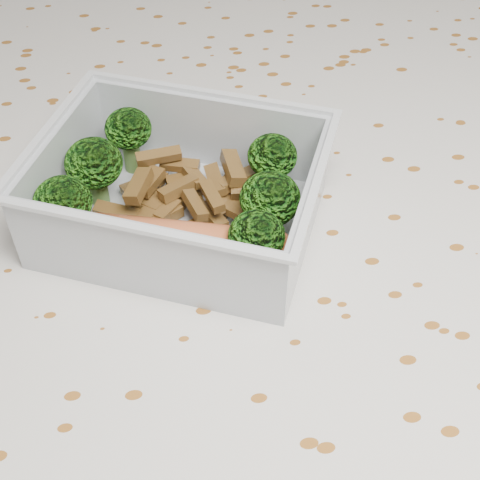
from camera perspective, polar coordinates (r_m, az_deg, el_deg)
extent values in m
cube|color=brown|center=(0.44, 0.46, -4.68)|extent=(1.40, 0.90, 0.04)
cube|color=silver|center=(0.42, 0.48, -2.71)|extent=(1.46, 0.96, 0.01)
cube|color=silver|center=(0.86, -4.91, 17.16)|extent=(1.46, 0.01, 0.18)
cube|color=silver|center=(0.45, -4.89, 1.49)|extent=(0.21, 0.19, 0.00)
cube|color=silver|center=(0.47, -2.61, 9.19)|extent=(0.16, 0.07, 0.06)
cube|color=silver|center=(0.39, -8.18, -1.61)|extent=(0.16, 0.07, 0.06)
cube|color=silver|center=(0.41, 5.74, 2.28)|extent=(0.05, 0.11, 0.06)
cube|color=silver|center=(0.46, -14.94, 6.06)|extent=(0.05, 0.11, 0.06)
cube|color=silver|center=(0.46, -2.56, 12.44)|extent=(0.17, 0.08, 0.00)
cube|color=silver|center=(0.36, -8.90, 1.02)|extent=(0.17, 0.08, 0.00)
cube|color=silver|center=(0.39, 6.69, 5.26)|extent=(0.06, 0.12, 0.00)
cube|color=silver|center=(0.44, -16.16, 9.04)|extent=(0.06, 0.12, 0.00)
cylinder|color=#608C3F|center=(0.48, -9.19, 7.15)|extent=(0.02, 0.02, 0.02)
ellipsoid|color=#358316|center=(0.47, -9.52, 9.37)|extent=(0.03, 0.03, 0.03)
cylinder|color=#608C3F|center=(0.46, 2.67, 4.88)|extent=(0.02, 0.02, 0.02)
ellipsoid|color=#358316|center=(0.44, 2.78, 7.17)|extent=(0.03, 0.03, 0.03)
cylinder|color=#608C3F|center=(0.46, -11.93, 4.18)|extent=(0.02, 0.02, 0.02)
ellipsoid|color=#358316|center=(0.45, -12.38, 6.43)|extent=(0.04, 0.04, 0.03)
cylinder|color=#608C3F|center=(0.43, 2.48, 1.21)|extent=(0.02, 0.02, 0.02)
ellipsoid|color=#358316|center=(0.41, 2.59, 3.54)|extent=(0.04, 0.04, 0.03)
cylinder|color=#608C3F|center=(0.44, -14.32, 0.91)|extent=(0.02, 0.02, 0.02)
ellipsoid|color=#358316|center=(0.42, -14.88, 3.16)|extent=(0.04, 0.04, 0.03)
cylinder|color=#608C3F|center=(0.40, 1.37, -1.97)|extent=(0.02, 0.02, 0.02)
ellipsoid|color=#358316|center=(0.39, 1.43, 0.36)|extent=(0.03, 0.03, 0.03)
cube|color=brown|center=(0.44, -6.16, 2.38)|extent=(0.02, 0.02, 0.01)
cube|color=brown|center=(0.47, -8.88, 4.44)|extent=(0.02, 0.02, 0.01)
cube|color=brown|center=(0.46, -1.15, 4.62)|extent=(0.02, 0.02, 0.01)
cube|color=brown|center=(0.47, -5.15, 6.39)|extent=(0.03, 0.02, 0.01)
cube|color=brown|center=(0.45, -7.93, 3.16)|extent=(0.02, 0.02, 0.01)
cube|color=brown|center=(0.44, -3.28, 2.35)|extent=(0.01, 0.03, 0.01)
cube|color=brown|center=(0.44, -7.98, 1.94)|extent=(0.03, 0.03, 0.01)
cube|color=brown|center=(0.45, -0.61, 6.18)|extent=(0.01, 0.03, 0.01)
cube|color=brown|center=(0.45, -1.14, 2.96)|extent=(0.03, 0.02, 0.01)
cube|color=brown|center=(0.46, -4.04, 5.60)|extent=(0.02, 0.03, 0.01)
cube|color=brown|center=(0.44, 0.92, 4.16)|extent=(0.03, 0.01, 0.01)
cube|color=brown|center=(0.43, -3.86, 2.99)|extent=(0.02, 0.03, 0.01)
cube|color=brown|center=(0.43, 0.39, 2.12)|extent=(0.02, 0.02, 0.01)
cube|color=brown|center=(0.46, -6.95, 7.12)|extent=(0.03, 0.01, 0.01)
cube|color=brown|center=(0.44, -8.64, 4.59)|extent=(0.02, 0.03, 0.01)
cube|color=brown|center=(0.45, -0.25, 5.16)|extent=(0.03, 0.02, 0.01)
cube|color=brown|center=(0.45, -0.90, 3.49)|extent=(0.03, 0.02, 0.01)
cube|color=brown|center=(0.45, -2.13, 5.12)|extent=(0.01, 0.03, 0.01)
cube|color=brown|center=(0.48, -7.40, 5.61)|extent=(0.02, 0.02, 0.01)
cube|color=brown|center=(0.46, -6.50, 3.38)|extent=(0.03, 0.02, 0.01)
cube|color=brown|center=(0.45, -7.73, 4.98)|extent=(0.02, 0.03, 0.01)
cube|color=brown|center=(0.44, -7.24, 1.76)|extent=(0.02, 0.03, 0.01)
cube|color=brown|center=(0.46, -4.32, 4.80)|extent=(0.02, 0.02, 0.01)
cube|color=brown|center=(0.45, -10.41, 2.29)|extent=(0.03, 0.02, 0.01)
cube|color=brown|center=(0.43, -4.27, 1.00)|extent=(0.03, 0.02, 0.01)
cube|color=brown|center=(0.44, -6.56, 1.99)|extent=(0.03, 0.02, 0.01)
cube|color=brown|center=(0.45, -5.27, 4.41)|extent=(0.03, 0.02, 0.01)
cube|color=brown|center=(0.43, -2.39, 3.77)|extent=(0.01, 0.03, 0.01)
cube|color=brown|center=(0.47, -4.90, 5.00)|extent=(0.02, 0.01, 0.01)
cube|color=brown|center=(0.45, -8.29, 2.77)|extent=(0.02, 0.01, 0.01)
cube|color=brown|center=(0.45, 1.20, 4.93)|extent=(0.02, 0.02, 0.01)
cube|color=brown|center=(0.44, -2.39, 1.92)|extent=(0.02, 0.03, 0.01)
cylinder|color=#BF5B31|center=(0.41, -6.29, 0.00)|extent=(0.13, 0.06, 0.03)
sphere|color=#BF5B31|center=(0.40, 2.94, -0.92)|extent=(0.03, 0.03, 0.03)
sphere|color=#BF5B31|center=(0.43, -14.94, 0.87)|extent=(0.03, 0.03, 0.03)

